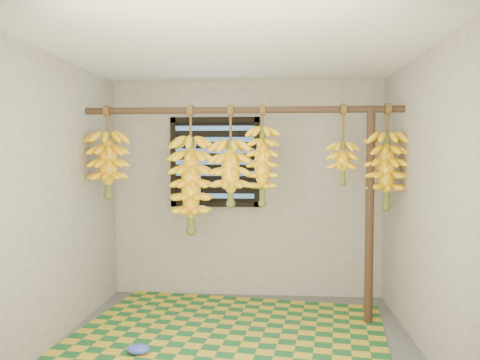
# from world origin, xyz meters

# --- Properties ---
(floor) EXTENTS (3.00, 3.00, 0.01)m
(floor) POSITION_xyz_m (0.00, 0.00, -0.01)
(floor) COLOR #484848
(floor) RESTS_ON ground
(ceiling) EXTENTS (3.00, 3.00, 0.01)m
(ceiling) POSITION_xyz_m (0.00, 0.00, 2.40)
(ceiling) COLOR silver
(ceiling) RESTS_ON wall_back
(wall_back) EXTENTS (3.00, 0.01, 2.40)m
(wall_back) POSITION_xyz_m (0.00, 1.50, 1.20)
(wall_back) COLOR gray
(wall_back) RESTS_ON floor
(wall_left) EXTENTS (0.01, 3.00, 2.40)m
(wall_left) POSITION_xyz_m (-1.50, 0.00, 1.20)
(wall_left) COLOR gray
(wall_left) RESTS_ON floor
(wall_right) EXTENTS (0.01, 3.00, 2.40)m
(wall_right) POSITION_xyz_m (1.50, 0.00, 1.20)
(wall_right) COLOR gray
(wall_right) RESTS_ON floor
(window) EXTENTS (1.00, 0.04, 1.00)m
(window) POSITION_xyz_m (-0.35, 1.48, 1.50)
(window) COLOR black
(window) RESTS_ON wall_back
(hanging_pole) EXTENTS (3.00, 0.06, 0.06)m
(hanging_pole) POSITION_xyz_m (0.00, 0.70, 2.00)
(hanging_pole) COLOR #432B1E
(hanging_pole) RESTS_ON wall_left
(support_post) EXTENTS (0.08, 0.08, 2.00)m
(support_post) POSITION_xyz_m (1.20, 0.70, 1.00)
(support_post) COLOR #432B1E
(support_post) RESTS_ON floor
(woven_mat) EXTENTS (2.95, 2.49, 0.01)m
(woven_mat) POSITION_xyz_m (-0.08, 0.28, 0.01)
(woven_mat) COLOR #185426
(woven_mat) RESTS_ON floor
(plastic_bag) EXTENTS (0.19, 0.14, 0.08)m
(plastic_bag) POSITION_xyz_m (-0.75, -0.17, 0.05)
(plastic_bag) COLOR blue
(plastic_bag) RESTS_ON woven_mat
(banana_bunch_a) EXTENTS (0.36, 0.36, 0.88)m
(banana_bunch_a) POSITION_xyz_m (-1.29, 0.70, 1.49)
(banana_bunch_a) COLOR brown
(banana_bunch_a) RESTS_ON hanging_pole
(banana_bunch_b) EXTENTS (0.38, 0.38, 1.22)m
(banana_bunch_b) POSITION_xyz_m (-0.48, 0.70, 1.29)
(banana_bunch_b) COLOR brown
(banana_bunch_b) RESTS_ON hanging_pole
(banana_bunch_c) EXTENTS (0.38, 0.38, 0.95)m
(banana_bunch_c) POSITION_xyz_m (-0.10, 0.70, 1.41)
(banana_bunch_c) COLOR brown
(banana_bunch_c) RESTS_ON hanging_pole
(banana_bunch_d) EXTENTS (0.29, 0.29, 0.95)m
(banana_bunch_d) POSITION_xyz_m (0.20, 0.70, 1.47)
(banana_bunch_d) COLOR brown
(banana_bunch_d) RESTS_ON hanging_pole
(banana_bunch_e) EXTENTS (0.37, 0.37, 0.97)m
(banana_bunch_e) POSITION_xyz_m (1.35, 0.70, 1.44)
(banana_bunch_e) COLOR brown
(banana_bunch_e) RESTS_ON hanging_pole
(banana_bunch_f) EXTENTS (0.28, 0.28, 0.75)m
(banana_bunch_f) POSITION_xyz_m (0.95, 0.70, 1.51)
(banana_bunch_f) COLOR brown
(banana_bunch_f) RESTS_ON hanging_pole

